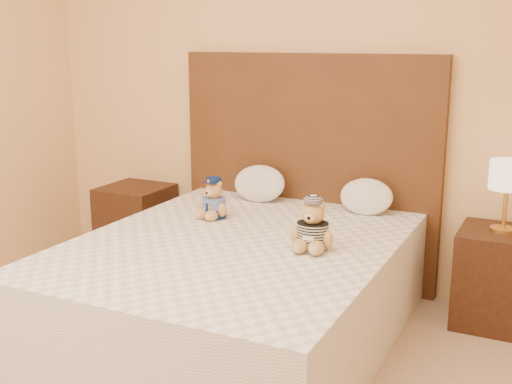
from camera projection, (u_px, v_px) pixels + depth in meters
bed at (237, 289)px, 3.45m from camera, size 1.60×2.00×0.55m
headboard at (307, 169)px, 4.22m from camera, size 1.75×0.08×1.50m
nightstand_left at (136, 223)px, 4.68m from camera, size 0.45×0.45×0.55m
nightstand_right at (498, 278)px, 3.62m from camera, size 0.45×0.45×0.55m
lamp at (508, 179)px, 3.48m from camera, size 0.20×0.20×0.40m
teddy_police at (214, 198)px, 3.79m from camera, size 0.24×0.24×0.24m
teddy_prisoner at (313, 225)px, 3.21m from camera, size 0.25×0.24×0.26m
pillow_left at (259, 182)px, 4.20m from camera, size 0.36×0.23×0.25m
pillow_right at (366, 195)px, 3.89m from camera, size 0.33×0.21×0.23m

